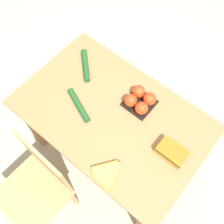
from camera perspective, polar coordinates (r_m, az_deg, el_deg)
name	(u,v)px	position (r m, az deg, el deg)	size (l,w,h in m)	color
ground_plane	(112,152)	(2.37, 0.00, -8.81)	(12.00, 12.00, 0.00)	#B7A88E
dining_table	(112,122)	(1.76, 0.00, -2.23)	(1.21, 0.78, 0.78)	#9E7044
chair	(39,186)	(1.88, -15.65, -15.17)	(0.43, 0.41, 0.91)	tan
banana_bunch	(109,171)	(1.51, -0.70, -12.80)	(0.17, 0.17, 0.04)	brown
tomato_pack	(140,100)	(1.66, 6.12, 2.60)	(0.18, 0.18, 0.09)	black
carrot_bag	(172,152)	(1.56, 12.94, -8.42)	(0.17, 0.11, 0.06)	orange
cucumber_near	(79,105)	(1.67, -7.25, 1.52)	(0.25, 0.13, 0.04)	#1E5123
cucumber_far	(86,65)	(1.83, -5.77, 10.07)	(0.22, 0.20, 0.04)	#1E5123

